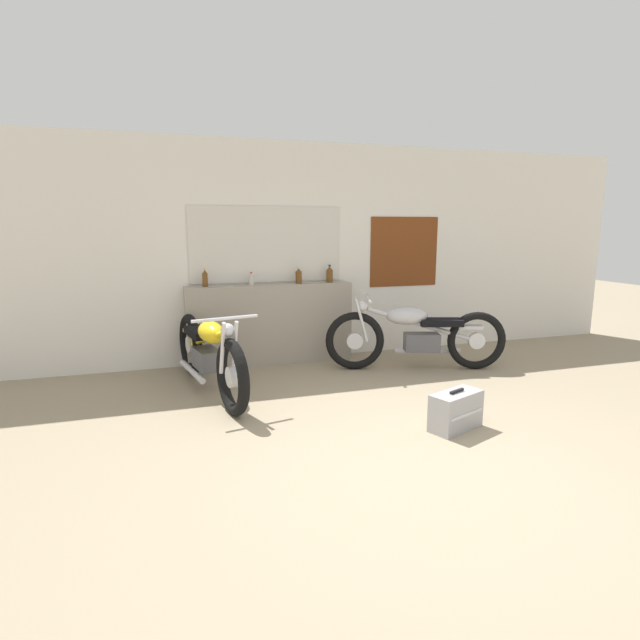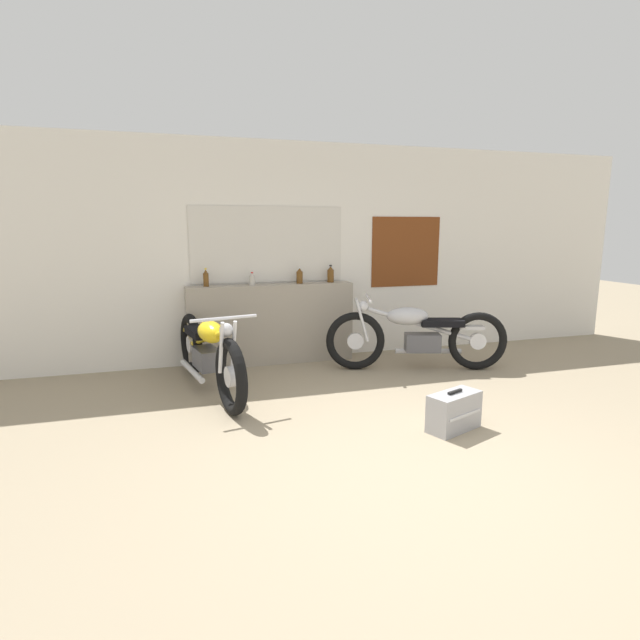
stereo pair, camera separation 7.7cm
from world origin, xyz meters
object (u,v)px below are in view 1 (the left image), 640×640
at_px(motorcycle_yellow, 208,353).
at_px(motorcycle_silver, 416,335).
at_px(bottle_left_center, 251,280).
at_px(bottle_center, 299,276).
at_px(bottle_leftmost, 205,279).
at_px(hard_case_silver, 456,411).
at_px(bottle_right_center, 329,275).

distance_m(motorcycle_yellow, motorcycle_silver, 2.51).
xyz_separation_m(bottle_left_center, bottle_center, (0.61, 0.02, 0.02)).
bearing_deg(bottle_center, motorcycle_silver, -33.54).
distance_m(bottle_leftmost, bottle_left_center, 0.56).
xyz_separation_m(bottle_center, motorcycle_silver, (1.26, -0.83, -0.68)).
bearing_deg(bottle_left_center, motorcycle_silver, -23.57).
relative_size(motorcycle_yellow, hard_case_silver, 4.04).
xyz_separation_m(bottle_leftmost, bottle_center, (1.17, -0.00, -0.01)).
distance_m(bottle_center, hard_case_silver, 2.86).
relative_size(bottle_leftmost, hard_case_silver, 0.42).
height_order(bottle_center, bottle_right_center, bottle_right_center).
relative_size(bottle_left_center, hard_case_silver, 0.30).
relative_size(bottle_left_center, bottle_right_center, 0.72).
distance_m(bottle_right_center, motorcycle_silver, 1.38).
bearing_deg(bottle_right_center, motorcycle_silver, -45.64).
height_order(bottle_leftmost, hard_case_silver, bottle_leftmost).
bearing_deg(bottle_center, bottle_leftmost, 179.78).
relative_size(bottle_leftmost, motorcycle_yellow, 0.10).
xyz_separation_m(bottle_left_center, hard_case_silver, (1.31, -2.59, -0.93)).
bearing_deg(bottle_right_center, bottle_left_center, -178.01).
xyz_separation_m(bottle_center, hard_case_silver, (0.70, -2.61, -0.95)).
height_order(bottle_center, motorcycle_silver, bottle_center).
xyz_separation_m(motorcycle_silver, hard_case_silver, (-0.56, -1.77, -0.27)).
distance_m(bottle_right_center, motorcycle_yellow, 2.05).
height_order(bottle_left_center, bottle_right_center, bottle_right_center).
bearing_deg(bottle_right_center, bottle_center, -177.50).
bearing_deg(motorcycle_yellow, bottle_leftmost, 85.52).
bearing_deg(motorcycle_silver, bottle_center, 146.46).
bearing_deg(bottle_leftmost, motorcycle_yellow, -94.48).
height_order(bottle_center, hard_case_silver, bottle_center).
bearing_deg(bottle_leftmost, bottle_right_center, 0.50).
height_order(bottle_leftmost, motorcycle_yellow, bottle_leftmost).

